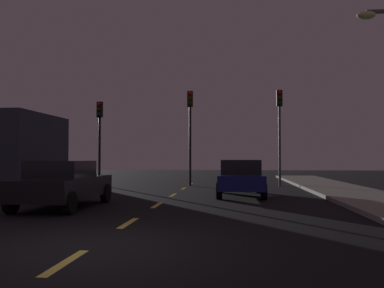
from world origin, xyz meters
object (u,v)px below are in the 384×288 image
(car_adjacent_lane, at_px, (63,184))
(car_stopped_ahead, at_px, (240,178))
(traffic_signal_right, at_px, (280,119))
(traffic_signal_left, at_px, (100,126))
(traffic_signal_center, at_px, (190,120))

(car_adjacent_lane, bearing_deg, car_stopped_ahead, 39.09)
(traffic_signal_right, bearing_deg, car_stopped_ahead, -110.47)
(traffic_signal_left, distance_m, traffic_signal_center, 5.29)
(traffic_signal_center, bearing_deg, traffic_signal_right, -0.00)
(traffic_signal_left, bearing_deg, car_adjacent_lane, -77.70)
(traffic_signal_right, xyz_separation_m, car_adjacent_lane, (-7.95, -10.74, -2.97))
(car_stopped_ahead, bearing_deg, car_adjacent_lane, -140.91)
(traffic_signal_left, relative_size, car_stopped_ahead, 1.16)
(car_stopped_ahead, height_order, car_adjacent_lane, car_stopped_ahead)
(traffic_signal_left, height_order, traffic_signal_center, traffic_signal_center)
(car_stopped_ahead, bearing_deg, traffic_signal_left, 142.47)
(car_adjacent_lane, bearing_deg, traffic_signal_center, 74.68)
(traffic_signal_left, bearing_deg, traffic_signal_right, 0.01)
(traffic_signal_center, xyz_separation_m, traffic_signal_right, (5.01, -0.00, -0.01))
(traffic_signal_left, height_order, car_stopped_ahead, traffic_signal_left)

